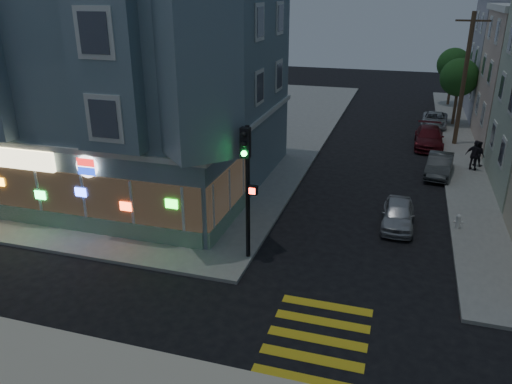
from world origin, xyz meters
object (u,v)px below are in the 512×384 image
at_px(street_tree_near, 459,78).
at_px(parked_car_c, 429,137).
at_px(street_tree_far, 453,64).
at_px(parked_car_b, 439,165).
at_px(pedestrian_a, 478,153).
at_px(fire_hydrant, 458,221).
at_px(parked_car_a, 398,214).
at_px(utility_pole, 464,78).
at_px(traffic_signal, 247,172).
at_px(pedestrian_b, 475,155).
at_px(parked_car_d, 434,120).

distance_m(street_tree_near, parked_car_c, 7.90).
height_order(street_tree_far, parked_car_b, street_tree_far).
xyz_separation_m(street_tree_far, pedestrian_a, (0.80, -18.78, -3.00)).
height_order(street_tree_far, fire_hydrant, street_tree_far).
xyz_separation_m(parked_car_a, parked_car_b, (2.10, 7.96, 0.04)).
relative_size(utility_pole, parked_car_a, 2.48).
xyz_separation_m(utility_pole, traffic_signal, (-9.18, -20.13, -0.89)).
height_order(pedestrian_a, traffic_signal, traffic_signal).
distance_m(pedestrian_a, fire_hydrant, 10.06).
xyz_separation_m(street_tree_near, street_tree_far, (0.00, 8.00, 0.00)).
height_order(parked_car_b, parked_car_c, parked_car_c).
relative_size(street_tree_far, parked_car_a, 1.46).
xyz_separation_m(street_tree_far, fire_hydrant, (-0.90, -28.68, -3.42)).
bearing_deg(pedestrian_a, pedestrian_b, 97.08).
bearing_deg(fire_hydrant, pedestrian_b, 80.90).
relative_size(parked_car_c, traffic_signal, 0.86).
height_order(traffic_signal, fire_hydrant, traffic_signal).
bearing_deg(street_tree_near, parked_car_c, -106.18).
xyz_separation_m(utility_pole, parked_car_d, (-1.30, 5.00, -4.20)).
relative_size(street_tree_near, pedestrian_a, 3.36).
xyz_separation_m(street_tree_far, traffic_signal, (-9.38, -34.13, -0.03)).
height_order(pedestrian_a, parked_car_c, pedestrian_a).
distance_m(street_tree_near, parked_car_b, 13.49).
xyz_separation_m(utility_pole, street_tree_near, (0.20, 6.00, -0.86)).
bearing_deg(parked_car_a, traffic_signal, -138.30).
height_order(street_tree_near, pedestrian_b, street_tree_near).
distance_m(utility_pole, fire_hydrant, 15.31).
height_order(utility_pole, street_tree_near, utility_pole).
bearing_deg(parked_car_c, traffic_signal, -110.68).
distance_m(street_tree_far, parked_car_c, 15.40).
bearing_deg(parked_car_a, street_tree_near, 80.11).
xyz_separation_m(street_tree_far, parked_car_a, (-3.60, -28.96, -3.32)).
distance_m(parked_car_b, traffic_signal, 15.65).
bearing_deg(pedestrian_b, parked_car_a, 85.59).
relative_size(street_tree_near, traffic_signal, 0.95).
xyz_separation_m(street_tree_far, parked_car_c, (-2.01, -14.92, -3.24)).
xyz_separation_m(pedestrian_b, parked_car_c, (-2.54, 4.85, -0.39)).
distance_m(pedestrian_b, traffic_signal, 17.67).
height_order(street_tree_far, traffic_signal, traffic_signal).
relative_size(street_tree_near, fire_hydrant, 7.63).
distance_m(utility_pole, street_tree_near, 6.06).
distance_m(parked_car_a, parked_car_c, 14.13).
distance_m(parked_car_c, fire_hydrant, 13.80).
height_order(street_tree_far, parked_car_d, street_tree_far).
relative_size(pedestrian_b, parked_car_d, 0.44).
distance_m(parked_car_a, fire_hydrant, 2.72).
relative_size(street_tree_far, pedestrian_b, 2.83).
distance_m(street_tree_near, parked_car_d, 3.80).
bearing_deg(street_tree_far, fire_hydrant, -91.80).
relative_size(street_tree_far, fire_hydrant, 7.63).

